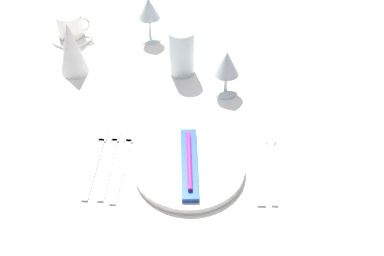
% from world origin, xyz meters
% --- Properties ---
extents(dining_table, '(1.80, 1.11, 0.74)m').
position_xyz_m(dining_table, '(0.00, 0.00, 0.66)').
color(dining_table, white).
rests_on(dining_table, ground).
extents(dinner_plate, '(0.25, 0.25, 0.02)m').
position_xyz_m(dinner_plate, '(0.04, -0.26, 0.75)').
color(dinner_plate, white).
rests_on(dinner_plate, dining_table).
extents(toothbrush_package, '(0.05, 0.21, 0.02)m').
position_xyz_m(toothbrush_package, '(0.04, -0.26, 0.77)').
color(toothbrush_package, blue).
rests_on(toothbrush_package, dinner_plate).
extents(fork_outer, '(0.03, 0.23, 0.00)m').
position_xyz_m(fork_outer, '(-0.11, -0.24, 0.74)').
color(fork_outer, beige).
rests_on(fork_outer, dining_table).
extents(fork_inner, '(0.02, 0.22, 0.00)m').
position_xyz_m(fork_inner, '(-0.14, -0.24, 0.74)').
color(fork_inner, beige).
rests_on(fork_inner, dining_table).
extents(fork_salad, '(0.02, 0.22, 0.00)m').
position_xyz_m(fork_salad, '(-0.17, -0.24, 0.74)').
color(fork_salad, beige).
rests_on(fork_salad, dining_table).
extents(dinner_knife, '(0.02, 0.23, 0.00)m').
position_xyz_m(dinner_knife, '(0.19, -0.24, 0.74)').
color(dinner_knife, beige).
rests_on(dinner_knife, dining_table).
extents(spoon_soup, '(0.03, 0.22, 0.01)m').
position_xyz_m(spoon_soup, '(0.23, -0.21, 0.74)').
color(spoon_soup, beige).
rests_on(spoon_soup, dining_table).
extents(saucer_left, '(0.13, 0.13, 0.01)m').
position_xyz_m(saucer_left, '(-0.34, 0.27, 0.74)').
color(saucer_left, white).
rests_on(saucer_left, dining_table).
extents(coffee_cup_left, '(0.10, 0.08, 0.07)m').
position_xyz_m(coffee_cup_left, '(-0.34, 0.27, 0.79)').
color(coffee_cup_left, white).
rests_on(coffee_cup_left, saucer_left).
extents(wine_glass_centre, '(0.06, 0.06, 0.14)m').
position_xyz_m(wine_glass_centre, '(-0.10, 0.27, 0.84)').
color(wine_glass_centre, silver).
rests_on(wine_glass_centre, dining_table).
extents(wine_glass_left, '(0.07, 0.07, 0.13)m').
position_xyz_m(wine_glass_left, '(0.12, 0.03, 0.83)').
color(wine_glass_left, silver).
rests_on(wine_glass_left, dining_table).
extents(drink_tumbler, '(0.07, 0.07, 0.13)m').
position_xyz_m(drink_tumbler, '(-0.00, 0.11, 0.80)').
color(drink_tumbler, silver).
rests_on(drink_tumbler, dining_table).
extents(napkin_folded, '(0.08, 0.08, 0.15)m').
position_xyz_m(napkin_folded, '(-0.30, 0.10, 0.82)').
color(napkin_folded, white).
rests_on(napkin_folded, dining_table).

